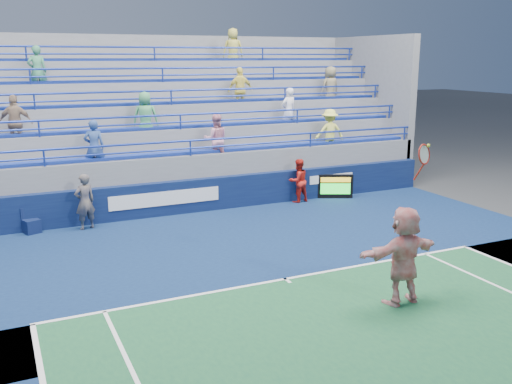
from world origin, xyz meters
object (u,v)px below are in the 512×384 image
judge_chair (31,225)px  line_judge (85,202)px  tennis_player (404,255)px  serve_speed_board (335,186)px  ball_girl (298,181)px

judge_chair → line_judge: bearing=-9.9°
judge_chair → tennis_player: (6.65, -8.37, 0.80)m
serve_speed_board → ball_girl: (-1.49, 0.07, 0.33)m
tennis_player → ball_girl: 8.60m
judge_chair → ball_girl: bearing=-0.3°
line_judge → ball_girl: size_ratio=1.09×
judge_chair → ball_girl: 8.81m
serve_speed_board → judge_chair: 10.29m
ball_girl → serve_speed_board: bearing=169.6°
line_judge → ball_girl: line_judge is taller
judge_chair → serve_speed_board: bearing=-0.7°
tennis_player → line_judge: size_ratio=1.97×
serve_speed_board → line_judge: (-8.78, -0.14, 0.40)m
judge_chair → line_judge: line_judge is taller
tennis_player → judge_chair: bearing=128.5°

